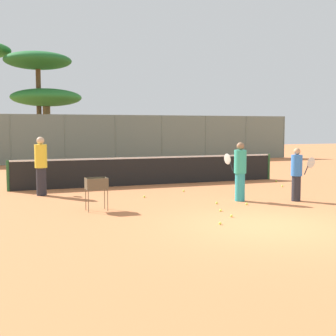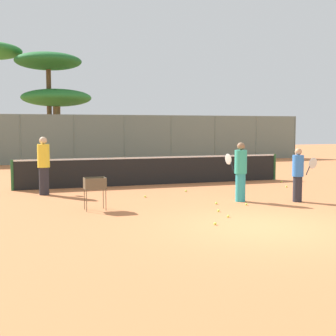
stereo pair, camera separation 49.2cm
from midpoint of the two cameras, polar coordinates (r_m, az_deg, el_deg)
The scene contains 19 objects.
ground_plane at distance 10.67m, azimuth 10.88°, elevation -7.02°, with size 80.00×80.00×0.00m, color #C67242.
tennis_net at distance 17.83m, azimuth -2.77°, elevation -0.26°, with size 10.51×0.10×1.07m.
back_fence at distance 28.86m, azimuth -9.89°, elevation 3.52°, with size 27.86×0.08×2.93m.
tree_0 at distance 30.87m, azimuth -15.07°, elevation 8.15°, with size 4.42×4.42×4.59m.
tree_2 at distance 31.09m, azimuth -16.03°, elevation 12.29°, with size 4.17×4.17×6.84m.
player_white_outfit at distance 14.35m, azimuth 14.49°, elevation -0.69°, with size 0.88×0.33×1.58m.
player_red_cap at distance 15.61m, azimuth -16.10°, elevation 0.30°, with size 0.39×0.95×1.89m.
player_yellow_shirt at distance 14.01m, azimuth 7.77°, elevation -0.36°, with size 0.40×0.90×1.75m.
ball_cart at distance 12.50m, azimuth -9.79°, elevation -2.22°, with size 0.56×0.41×0.87m.
tennis_ball_0 at distance 11.60m, azimuth 6.53°, elevation -5.81°, with size 0.07×0.07×0.07m, color #D1E54C.
tennis_ball_1 at distance 15.93m, azimuth 1.04°, elevation -2.80°, with size 0.07×0.07×0.07m, color #D1E54C.
tennis_ball_2 at distance 17.65m, azimuth 12.99°, elevation -2.16°, with size 0.07×0.07×0.07m, color #D1E54C.
tennis_ball_3 at distance 10.70m, azimuth 5.06°, elevation -6.73°, with size 0.07×0.07×0.07m, color #D1E54C.
tennis_ball_4 at distance 19.20m, azimuth 12.35°, elevation -1.57°, with size 0.07×0.07×0.07m, color #D1E54C.
tennis_ball_5 at distance 13.45m, azimuth 8.53°, elevation -4.33°, with size 0.07×0.07×0.07m, color #D1E54C.
tennis_ball_6 at distance 13.48m, azimuth 4.93°, elevation -4.26°, with size 0.07×0.07×0.07m, color #D1E54C.
tennis_ball_7 at distance 12.32m, azimuth 5.30°, elevation -5.16°, with size 0.07×0.07×0.07m, color #D1E54C.
tennis_ball_8 at distance 14.66m, azimuth -3.87°, elevation -3.50°, with size 0.07×0.07×0.07m, color #D1E54C.
parked_car at distance 30.97m, azimuth -12.61°, elevation 2.09°, with size 4.20×1.70×1.60m.
Camera 1 is at (-5.75, -8.77, 2.22)m, focal length 50.00 mm.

